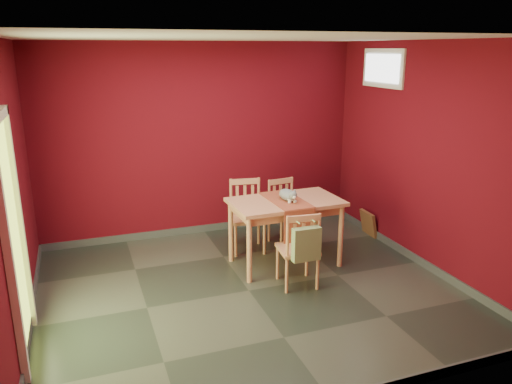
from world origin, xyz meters
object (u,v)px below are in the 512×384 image
object	(u,v)px
dining_table	(286,208)
picture_frame	(368,223)
chair_near	(299,248)
tote_bag	(306,244)
cat	(288,193)
chair_far_right	(285,211)
chair_far_left	(247,215)

from	to	relation	value
dining_table	picture_frame	distance (m)	1.70
chair_near	tote_bag	world-z (taller)	chair_near
dining_table	chair_near	size ratio (longest dim) A/B	1.51
tote_bag	cat	distance (m)	0.90
dining_table	tote_bag	world-z (taller)	tote_bag
chair_far_right	tote_bag	bearing A→B (deg)	-104.80
chair_far_left	tote_bag	bearing A→B (deg)	-83.08
tote_bag	chair_near	bearing A→B (deg)	86.16
dining_table	picture_frame	xyz separation A→B (m)	(1.52, 0.50, -0.55)
tote_bag	picture_frame	distance (m)	2.15
dining_table	picture_frame	size ratio (longest dim) A/B	3.79
chair_far_right	cat	world-z (taller)	cat
chair_far_left	tote_bag	distance (m)	1.46
chair_near	cat	size ratio (longest dim) A/B	2.44
cat	picture_frame	size ratio (longest dim) A/B	1.03
dining_table	chair_far_left	distance (m)	0.72
dining_table	chair_far_right	distance (m)	0.76
chair_far_left	cat	distance (m)	0.82
tote_bag	cat	bearing A→B (deg)	80.83
picture_frame	chair_far_left	bearing A→B (deg)	176.34
chair_far_right	cat	distance (m)	0.85
chair_near	tote_bag	distance (m)	0.25
chair_far_right	picture_frame	world-z (taller)	chair_far_right
cat	picture_frame	distance (m)	1.75
chair_far_left	cat	world-z (taller)	cat
chair_near	picture_frame	size ratio (longest dim) A/B	2.51
dining_table	chair_near	distance (m)	0.68
picture_frame	dining_table	bearing A→B (deg)	-161.75
chair_near	cat	distance (m)	0.78
tote_bag	picture_frame	xyz separation A→B (m)	(1.63, 1.33, -0.41)
chair_far_right	chair_near	distance (m)	1.32
chair_far_right	chair_near	world-z (taller)	chair_near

